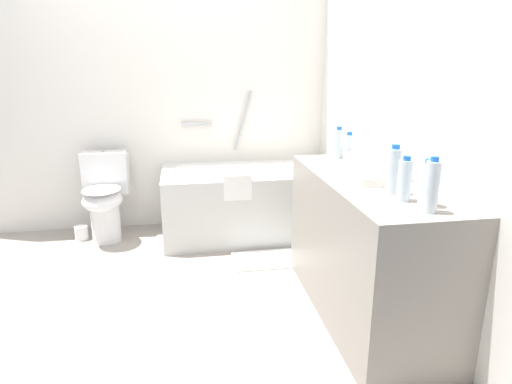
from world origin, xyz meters
TOP-DOWN VIEW (x-y plane):
  - ground_plane at (0.00, 0.00)m, footprint 4.07×4.07m
  - wall_back_tiled at (0.00, 1.38)m, footprint 3.47×0.10m
  - wall_right_mirror at (1.59, 0.00)m, footprint 0.10×3.06m
  - bathtub at (0.76, 0.96)m, footprint 1.43×0.75m
  - toilet at (-0.44, 1.04)m, footprint 0.38×0.52m
  - vanity_counter at (1.27, -0.43)m, footprint 0.54×1.40m
  - sink_basin at (1.25, -0.45)m, footprint 0.34×0.34m
  - sink_faucet at (1.44, -0.45)m, footprint 0.12×0.15m
  - water_bottle_0 at (1.27, 0.14)m, footprint 0.07×0.07m
  - water_bottle_1 at (1.25, -0.71)m, footprint 0.07×0.07m
  - water_bottle_2 at (1.28, -1.01)m, footprint 0.06×0.06m
  - water_bottle_3 at (1.25, -0.83)m, footprint 0.06×0.06m
  - water_bottle_4 at (1.29, -0.01)m, footprint 0.06×0.06m
  - water_bottle_5 at (1.31, -0.92)m, footprint 0.07×0.07m
  - drinking_glass_0 at (1.29, -0.21)m, footprint 0.08×0.08m
  - drinking_glass_1 at (1.28, -0.11)m, footprint 0.07×0.07m
  - drinking_glass_2 at (1.33, 0.07)m, footprint 0.07×0.07m
  - bath_mat at (0.88, 0.37)m, footprint 0.62×0.34m
  - toilet_paper_roll at (-0.66, 1.06)m, footprint 0.11×0.11m

SIDE VIEW (x-z plane):
  - ground_plane at x=0.00m, z-range 0.00..0.00m
  - bath_mat at x=0.88m, z-range 0.00..0.01m
  - toilet_paper_roll at x=-0.66m, z-range 0.00..0.12m
  - bathtub at x=0.76m, z-range -0.30..0.93m
  - toilet at x=-0.44m, z-range 0.00..0.75m
  - vanity_counter at x=1.27m, z-range 0.00..0.84m
  - sink_basin at x=1.25m, z-range 0.84..0.88m
  - sink_faucet at x=1.44m, z-range 0.83..0.91m
  - drinking_glass_0 at x=1.29m, z-range 0.84..0.92m
  - drinking_glass_1 at x=1.28m, z-range 0.84..0.92m
  - drinking_glass_2 at x=1.33m, z-range 0.84..0.93m
  - water_bottle_4 at x=1.29m, z-range 0.83..1.03m
  - water_bottle_0 at x=1.27m, z-range 0.83..1.05m
  - water_bottle_3 at x=1.25m, z-range 0.83..1.05m
  - water_bottle_5 at x=1.31m, z-range 0.83..1.05m
  - water_bottle_1 at x=1.25m, z-range 0.83..1.08m
  - water_bottle_2 at x=1.28m, z-range 0.83..1.08m
  - wall_back_tiled at x=0.00m, z-range 0.00..2.41m
  - wall_right_mirror at x=1.59m, z-range 0.00..2.41m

